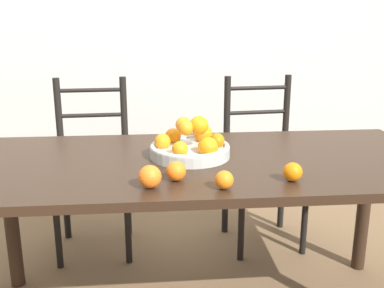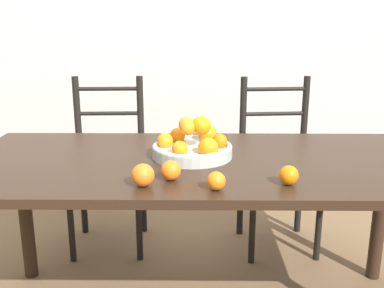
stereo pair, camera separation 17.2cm
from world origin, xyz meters
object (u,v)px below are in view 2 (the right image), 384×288
at_px(orange_loose_1, 289,175).
at_px(chair_left, 108,167).
at_px(fruit_bowl, 193,146).
at_px(orange_loose_2, 171,170).
at_px(orange_loose_3, 216,181).
at_px(chair_right, 278,168).
at_px(orange_loose_0, 143,175).

relative_size(orange_loose_1, chair_left, 0.07).
height_order(fruit_bowl, orange_loose_2, fruit_bowl).
relative_size(orange_loose_2, orange_loose_3, 1.12).
relative_size(orange_loose_3, chair_left, 0.06).
height_order(chair_left, chair_right, same).
distance_m(chair_left, chair_right, 1.00).
distance_m(orange_loose_2, chair_right, 1.19).
bearing_deg(chair_right, chair_left, 174.73).
distance_m(fruit_bowl, orange_loose_0, 0.39).
bearing_deg(orange_loose_2, orange_loose_1, -5.82).
bearing_deg(chair_left, orange_loose_1, -53.61).
distance_m(orange_loose_1, chair_right, 1.10).
relative_size(fruit_bowl, orange_loose_2, 4.65).
height_order(orange_loose_0, chair_left, chair_left).
bearing_deg(chair_left, chair_right, -2.87).
height_order(fruit_bowl, chair_right, chair_right).
xyz_separation_m(orange_loose_3, chair_left, (-0.59, 1.09, -0.32)).
relative_size(fruit_bowl, orange_loose_0, 4.17).
bearing_deg(orange_loose_0, orange_loose_1, 2.27).
bearing_deg(orange_loose_1, orange_loose_0, -177.73).
xyz_separation_m(orange_loose_2, orange_loose_3, (0.16, -0.10, -0.00)).
xyz_separation_m(orange_loose_0, orange_loose_2, (0.09, 0.06, -0.00)).
height_order(orange_loose_1, chair_left, chair_left).
xyz_separation_m(orange_loose_1, chair_left, (-0.85, 1.04, -0.32)).
height_order(orange_loose_3, chair_right, chair_right).
height_order(fruit_bowl, chair_left, chair_left).
bearing_deg(orange_loose_0, chair_right, 57.72).
distance_m(orange_loose_1, orange_loose_3, 0.26).
relative_size(fruit_bowl, orange_loose_3, 5.21).
bearing_deg(orange_loose_3, orange_loose_2, 148.88).
bearing_deg(fruit_bowl, orange_loose_2, -105.16).
bearing_deg(orange_loose_2, chair_left, 113.45).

